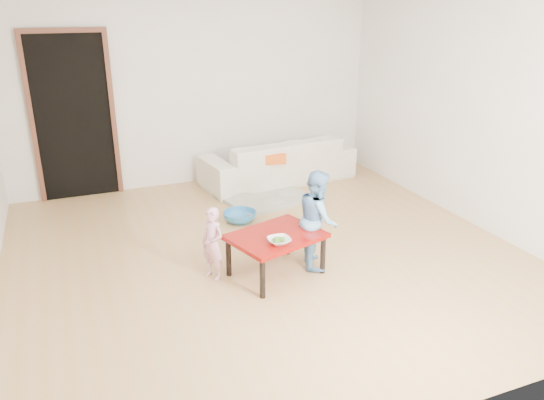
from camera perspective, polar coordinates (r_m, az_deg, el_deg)
floor at (r=5.43m, az=-0.80°, el=-5.72°), size 5.00×5.00×0.01m
back_wall at (r=7.33m, az=-8.11°, el=11.80°), size 5.00×0.02×2.60m
right_wall at (r=6.32m, az=21.08°, el=9.18°), size 0.02×5.00×2.60m
doorway at (r=7.15m, az=-20.58°, el=8.21°), size 1.02×0.08×2.11m
sofa at (r=7.44m, az=0.64°, el=4.32°), size 2.22×1.09×0.62m
cushion at (r=7.06m, az=-0.72°, el=4.77°), size 0.56×0.52×0.13m
red_table at (r=4.95m, az=0.43°, el=-5.86°), size 0.96×0.82×0.41m
bowl at (r=4.68m, az=0.78°, el=-4.40°), size 0.20×0.20×0.05m
broccoli at (r=4.68m, az=0.78°, el=-4.37°), size 0.12×0.12×0.06m
child_pink at (r=4.86m, az=-6.40°, el=-4.69°), size 0.26×0.30×0.69m
child_blue at (r=5.05m, az=4.95°, el=-2.01°), size 0.49×0.56×0.95m
basin at (r=6.16m, az=-3.49°, el=-1.81°), size 0.38×0.38×0.12m
blanket at (r=6.85m, az=-0.69°, el=0.30°), size 1.23×1.10×0.05m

